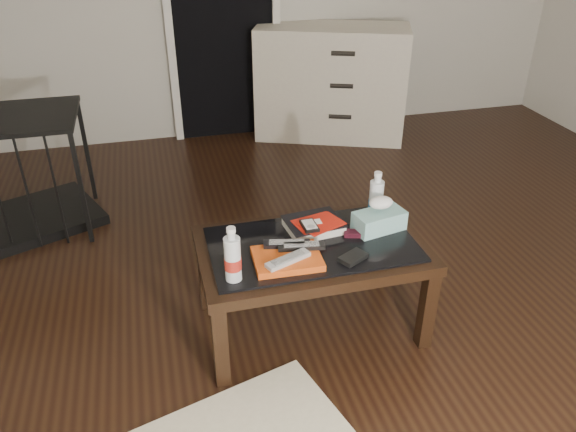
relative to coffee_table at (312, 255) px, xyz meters
name	(u,v)px	position (x,y,z in m)	size (l,w,h in m)	color
ground	(385,300)	(0.42, 0.08, -0.40)	(5.00, 5.00, 0.00)	black
doorway	(222,9)	(0.02, 2.55, 0.63)	(0.90, 0.08, 2.07)	black
coffee_table	(312,255)	(0.00, 0.00, 0.00)	(1.00, 0.60, 0.46)	black
dresser	(331,83)	(0.85, 2.31, 0.05)	(1.30, 0.90, 0.90)	beige
pet_crate	(13,194)	(-1.48, 1.31, -0.17)	(1.07, 0.91, 0.71)	black
magazines	(287,259)	(-0.14, -0.11, 0.08)	(0.28, 0.21, 0.03)	#D24B13
remote_silver	(288,259)	(-0.15, -0.15, 0.11)	(0.20, 0.05, 0.02)	#A6A7AB
remote_black_front	(301,246)	(-0.07, -0.07, 0.11)	(0.20, 0.05, 0.02)	black
remote_black_back	(287,244)	(-0.12, -0.04, 0.11)	(0.20, 0.05, 0.02)	black
textbook	(314,225)	(0.04, 0.11, 0.09)	(0.25, 0.20, 0.05)	black
dvd_mailers	(316,222)	(0.04, 0.09, 0.11)	(0.19, 0.14, 0.01)	red
ipod	(309,226)	(0.00, 0.05, 0.12)	(0.06, 0.10, 0.02)	black
flip_phone	(354,234)	(0.20, 0.01, 0.08)	(0.09, 0.05, 0.02)	black
wallet	(353,257)	(0.13, -0.16, 0.07)	(0.12, 0.07, 0.02)	black
water_bottle_left	(232,254)	(-0.38, -0.17, 0.18)	(0.07, 0.07, 0.24)	silver
water_bottle_right	(376,196)	(0.35, 0.14, 0.18)	(0.07, 0.07, 0.24)	silver
tissue_box	(379,221)	(0.33, 0.04, 0.11)	(0.23, 0.12, 0.09)	teal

